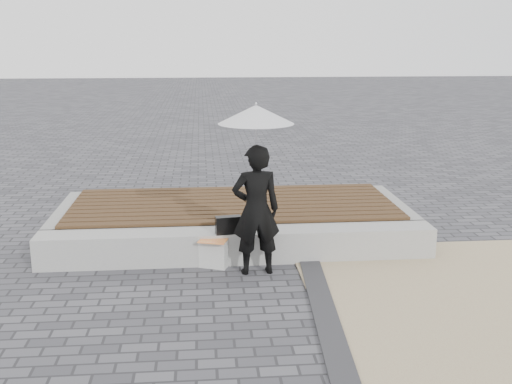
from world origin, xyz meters
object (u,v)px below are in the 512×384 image
(parasol, at_px, (256,114))
(canvas_tote, at_px, (213,253))
(woman, at_px, (256,210))
(handbag, at_px, (228,225))
(seating_ledge, at_px, (238,245))

(parasol, relative_size, canvas_tote, 3.11)
(canvas_tote, bearing_deg, woman, -1.74)
(handbag, bearing_deg, seating_ledge, 37.53)
(handbag, distance_m, canvas_tote, 0.39)
(seating_ledge, bearing_deg, parasol, -67.80)
(woman, bearing_deg, seating_ledge, -72.79)
(handbag, xyz_separation_m, canvas_tote, (-0.19, -0.09, -0.33))
(seating_ledge, height_order, handbag, handbag)
(seating_ledge, relative_size, canvas_tote, 14.01)
(woman, xyz_separation_m, handbag, (-0.32, 0.31, -0.27))
(woman, relative_size, handbag, 5.00)
(handbag, bearing_deg, parasol, -53.95)
(seating_ledge, xyz_separation_m, canvas_tote, (-0.32, -0.23, -0.02))
(parasol, distance_m, canvas_tote, 1.81)
(seating_ledge, distance_m, handbag, 0.36)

